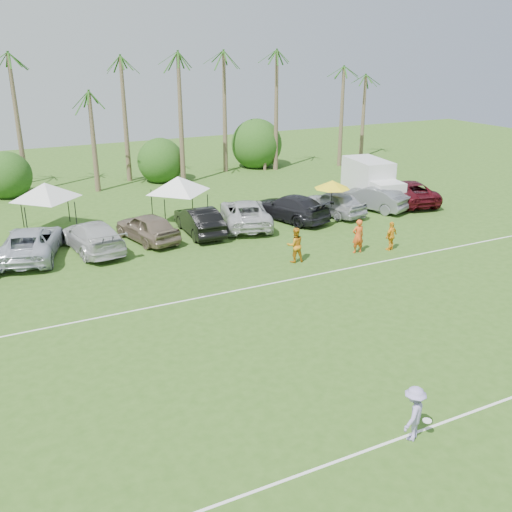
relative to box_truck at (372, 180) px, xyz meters
name	(u,v)px	position (x,y,z in m)	size (l,w,h in m)	color
ground	(390,507)	(-17.92, -24.50, -1.60)	(120.00, 120.00, 0.00)	#335A1B
field_lines	(251,359)	(-17.92, -16.50, -1.60)	(80.00, 12.10, 0.01)	white
palm_tree_4	(24,95)	(-21.92, 13.50, 5.88)	(2.40, 2.40, 8.90)	brown
palm_tree_5	(79,81)	(-17.92, 13.50, 6.75)	(2.40, 2.40, 9.90)	brown
palm_tree_6	(130,68)	(-13.92, 13.50, 7.61)	(2.40, 2.40, 10.90)	brown
palm_tree_7	(178,56)	(-9.92, 13.50, 8.46)	(2.40, 2.40, 11.90)	brown
palm_tree_8	(234,87)	(-4.92, 13.50, 5.88)	(2.40, 2.40, 8.90)	brown
palm_tree_9	(285,76)	(0.08, 13.50, 6.75)	(2.40, 2.40, 9.90)	brown
palm_tree_10	(333,65)	(5.08, 13.50, 7.61)	(2.40, 2.40, 10.90)	brown
palm_tree_11	(368,55)	(9.08, 13.50, 8.46)	(2.40, 2.40, 11.90)	brown
bush_tree_1	(6,171)	(-23.92, 14.50, 0.19)	(4.00, 4.00, 4.00)	brown
bush_tree_2	(156,158)	(-11.92, 14.50, 0.19)	(4.00, 4.00, 4.00)	brown
bush_tree_3	(260,149)	(-1.92, 14.50, 0.19)	(4.00, 4.00, 4.00)	brown
sideline_player_a	(358,236)	(-7.54, -8.71, -0.64)	(0.70, 0.46, 1.93)	#EB531A
sideline_player_b	(295,245)	(-11.41, -8.41, -0.65)	(0.93, 0.72, 1.91)	orange
sideline_player_c	(391,236)	(-5.60, -9.18, -0.77)	(0.98, 0.41, 1.66)	orange
box_truck	(372,180)	(0.00, 0.00, 0.00)	(2.96, 6.06, 3.00)	silver
canopy_tent_left	(44,183)	(-22.37, 3.18, 1.44)	(4.38, 4.38, 3.55)	black
canopy_tent_right	(178,176)	(-14.48, 1.28, 1.44)	(4.38, 4.38, 3.55)	black
market_umbrella	(332,184)	(-5.26, -2.58, 0.76)	(2.37, 2.37, 2.64)	black
frisbee_player	(414,413)	(-15.65, -22.62, -0.74)	(1.29, 1.12, 1.73)	#A293D1
parked_car_2	(31,243)	(-23.92, -1.41, -0.76)	(2.79, 6.05, 1.68)	#B5B9C5
parked_car_3	(93,236)	(-20.69, -1.79, -0.76)	(2.36, 5.80, 1.68)	silver
parked_car_4	(147,227)	(-17.45, -1.48, -0.76)	(1.99, 4.94, 1.68)	#7D6B58
parked_car_5	(199,221)	(-14.22, -1.59, -0.76)	(1.78, 5.10, 1.68)	black
parked_car_6	(245,213)	(-10.98, -1.34, -0.76)	(2.79, 6.05, 1.68)	silver
parked_car_7	(290,208)	(-7.75, -1.48, -0.76)	(2.36, 5.80, 1.68)	black
parked_car_8	(333,203)	(-4.51, -1.72, -0.76)	(1.99, 4.94, 1.68)	#ACADB3
parked_car_9	(373,198)	(-1.27, -1.80, -0.76)	(1.78, 5.10, 1.68)	slate
parked_car_10	(406,192)	(1.96, -1.49, -0.76)	(2.79, 6.05, 1.68)	#4B0C14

